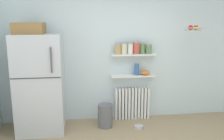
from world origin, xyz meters
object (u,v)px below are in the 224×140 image
(storage_jar_4, at_px, (143,48))
(shelf_bowl, at_px, (145,73))
(radiator, at_px, (132,103))
(storage_jar_1, at_px, (124,48))
(refrigerator, at_px, (40,81))
(trash_bin, at_px, (105,116))
(storage_jar_2, at_px, (130,49))
(storage_jar_5, at_px, (149,49))
(storage_jar_0, at_px, (118,49))
(hanging_fruit_basket, at_px, (194,28))
(pet_food_bowl, at_px, (139,127))
(vase, at_px, (137,69))
(storage_jar_3, at_px, (136,48))

(storage_jar_4, distance_m, shelf_bowl, 0.47)
(radiator, relative_size, storage_jar_1, 3.21)
(refrigerator, relative_size, storage_jar_1, 8.80)
(shelf_bowl, relative_size, trash_bin, 0.44)
(storage_jar_2, height_order, storage_jar_5, storage_jar_2)
(storage_jar_1, bearing_deg, storage_jar_0, -180.00)
(hanging_fruit_basket, bearing_deg, storage_jar_5, 154.95)
(pet_food_bowl, bearing_deg, vase, 84.64)
(radiator, bearing_deg, pet_food_bowl, -86.21)
(refrigerator, xyz_separation_m, storage_jar_0, (1.38, 0.24, 0.50))
(storage_jar_0, xyz_separation_m, storage_jar_1, (0.12, 0.00, 0.01))
(shelf_bowl, bearing_deg, trash_bin, -160.70)
(storage_jar_3, distance_m, shelf_bowl, 0.51)
(storage_jar_2, xyz_separation_m, trash_bin, (-0.50, -0.28, -1.18))
(shelf_bowl, bearing_deg, storage_jar_5, 0.00)
(shelf_bowl, relative_size, pet_food_bowl, 1.14)
(storage_jar_1, relative_size, storage_jar_3, 0.94)
(storage_jar_0, xyz_separation_m, hanging_fruit_basket, (1.28, -0.33, 0.38))
(storage_jar_1, bearing_deg, pet_food_bowl, -64.34)
(refrigerator, bearing_deg, vase, 7.91)
(storage_jar_0, bearing_deg, storage_jar_1, 0.00)
(radiator, distance_m, trash_bin, 0.65)
(storage_jar_3, bearing_deg, refrigerator, -172.04)
(vase, height_order, shelf_bowl, vase)
(storage_jar_3, xyz_separation_m, shelf_bowl, (0.18, 0.00, -0.47))
(radiator, bearing_deg, storage_jar_1, -170.21)
(radiator, height_order, storage_jar_5, storage_jar_5)
(storage_jar_3, xyz_separation_m, trash_bin, (-0.62, -0.28, -1.19))
(hanging_fruit_basket, bearing_deg, pet_food_bowl, -174.15)
(pet_food_bowl, bearing_deg, storage_jar_2, 101.72)
(storage_jar_3, bearing_deg, storage_jar_1, 180.00)
(vase, relative_size, hanging_fruit_basket, 0.60)
(vase, bearing_deg, hanging_fruit_basket, -19.57)
(refrigerator, bearing_deg, storage_jar_0, 9.93)
(refrigerator, height_order, hanging_fruit_basket, refrigerator)
(refrigerator, distance_m, vase, 1.76)
(vase, xyz_separation_m, hanging_fruit_basket, (0.92, -0.33, 0.77))
(storage_jar_0, xyz_separation_m, vase, (0.36, -0.00, -0.39))
(storage_jar_4, distance_m, hanging_fruit_basket, 0.95)
(vase, relative_size, pet_food_bowl, 1.31)
(refrigerator, bearing_deg, storage_jar_2, 8.53)
(storage_jar_2, bearing_deg, storage_jar_5, 0.00)
(storage_jar_5, height_order, shelf_bowl, storage_jar_5)
(vase, distance_m, shelf_bowl, 0.18)
(refrigerator, bearing_deg, radiator, 9.24)
(refrigerator, height_order, storage_jar_5, refrigerator)
(storage_jar_5, height_order, pet_food_bowl, storage_jar_5)
(trash_bin, height_order, pet_food_bowl, trash_bin)
(storage_jar_3, distance_m, pet_food_bowl, 1.44)
(storage_jar_2, distance_m, storage_jar_4, 0.23)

